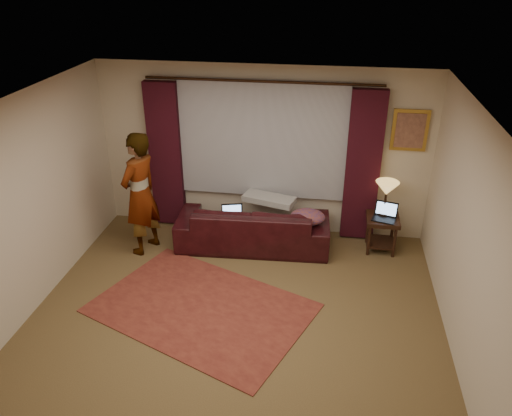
{
  "coord_description": "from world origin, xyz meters",
  "views": [
    {
      "loc": [
        1.0,
        -4.54,
        3.97
      ],
      "look_at": [
        0.1,
        1.2,
        1.0
      ],
      "focal_mm": 35.0,
      "sensor_mm": 36.0,
      "label": 1
    }
  ],
  "objects": [
    {
      "name": "clothing_pile",
      "position": [
        0.75,
        1.87,
        0.56
      ],
      "size": [
        0.56,
        0.46,
        0.21
      ],
      "primitive_type": "ellipsoid",
      "rotation": [
        0.0,
        0.0,
        -0.16
      ],
      "color": "brown",
      "rests_on": "sofa"
    },
    {
      "name": "wall_back",
      "position": [
        0.0,
        2.5,
        1.3
      ],
      "size": [
        5.0,
        0.02,
        2.6
      ],
      "primitive_type": "cube",
      "color": "beige",
      "rests_on": "ground"
    },
    {
      "name": "end_table",
      "position": [
        1.84,
        2.07,
        0.27
      ],
      "size": [
        0.47,
        0.47,
        0.54
      ],
      "primitive_type": "cube",
      "rotation": [
        0.0,
        0.0,
        -0.0
      ],
      "color": "black",
      "rests_on": "floor"
    },
    {
      "name": "wall_right",
      "position": [
        2.5,
        0.0,
        1.3
      ],
      "size": [
        0.02,
        5.0,
        2.6
      ],
      "primitive_type": "cube",
      "color": "beige",
      "rests_on": "ground"
    },
    {
      "name": "laptop_table",
      "position": [
        1.85,
        2.0,
        0.66
      ],
      "size": [
        0.41,
        0.43,
        0.24
      ],
      "primitive_type": null,
      "rotation": [
        0.0,
        0.0,
        -0.27
      ],
      "color": "black",
      "rests_on": "end_table"
    },
    {
      "name": "wall_left",
      "position": [
        -2.5,
        0.0,
        1.3
      ],
      "size": [
        0.02,
        5.0,
        2.6
      ],
      "primitive_type": "cube",
      "color": "beige",
      "rests_on": "ground"
    },
    {
      "name": "drape_right",
      "position": [
        1.5,
        2.39,
        1.18
      ],
      "size": [
        0.5,
        0.14,
        2.3
      ],
      "primitive_type": "cube",
      "color": "#320B15",
      "rests_on": "floor"
    },
    {
      "name": "area_rug",
      "position": [
        -0.45,
        0.29,
        0.01
      ],
      "size": [
        3.05,
        2.58,
        0.01
      ],
      "primitive_type": "cube",
      "rotation": [
        0.0,
        0.0,
        -0.39
      ],
      "color": "maroon",
      "rests_on": "floor"
    },
    {
      "name": "picture_frame",
      "position": [
        2.1,
        2.47,
        1.75
      ],
      "size": [
        0.5,
        0.04,
        0.6
      ],
      "primitive_type": "cube",
      "color": "#B28430",
      "rests_on": "wall_back"
    },
    {
      "name": "drape_left",
      "position": [
        -1.5,
        2.39,
        1.18
      ],
      "size": [
        0.5,
        0.14,
        2.3
      ],
      "primitive_type": "cube",
      "color": "#320B15",
      "rests_on": "floor"
    },
    {
      "name": "sheer_curtain",
      "position": [
        0.0,
        2.44,
        1.5
      ],
      "size": [
        2.5,
        0.05,
        1.8
      ],
      "primitive_type": "cube",
      "color": "#9A9BA2",
      "rests_on": "wall_back"
    },
    {
      "name": "floor",
      "position": [
        0.0,
        0.0,
        -0.01
      ],
      "size": [
        5.0,
        5.0,
        0.01
      ],
      "primitive_type": "cube",
      "color": "brown",
      "rests_on": "ground"
    },
    {
      "name": "sofa",
      "position": [
        -0.05,
        1.91,
        0.46
      ],
      "size": [
        2.31,
        1.1,
        0.91
      ],
      "primitive_type": "imported",
      "rotation": [
        0.0,
        0.0,
        3.2
      ],
      "color": "black",
      "rests_on": "floor"
    },
    {
      "name": "person",
      "position": [
        -1.63,
        1.54,
        0.92
      ],
      "size": [
        0.69,
        0.69,
        1.83
      ],
      "primitive_type": "imported",
      "rotation": [
        0.0,
        0.0,
        -1.91
      ],
      "color": "#9F9D99",
      "rests_on": "floor"
    },
    {
      "name": "ceiling",
      "position": [
        0.0,
        0.0,
        2.6
      ],
      "size": [
        5.0,
        5.0,
        0.02
      ],
      "primitive_type": "cube",
      "color": "silver",
      "rests_on": "ground"
    },
    {
      "name": "curtain_rod",
      "position": [
        0.0,
        2.39,
        2.38
      ],
      "size": [
        0.04,
        0.04,
        3.4
      ],
      "primitive_type": "cylinder",
      "color": "black",
      "rests_on": "wall_back"
    },
    {
      "name": "tiffany_lamp",
      "position": [
        1.85,
        2.14,
        0.81
      ],
      "size": [
        0.39,
        0.39,
        0.54
      ],
      "primitive_type": null,
      "rotation": [
        0.0,
        0.0,
        0.17
      ],
      "color": "olive",
      "rests_on": "end_table"
    },
    {
      "name": "laptop_sofa",
      "position": [
        -0.33,
        1.76,
        0.57
      ],
      "size": [
        0.38,
        0.4,
        0.22
      ],
      "primitive_type": null,
      "rotation": [
        0.0,
        0.0,
        0.26
      ],
      "color": "black",
      "rests_on": "sofa"
    },
    {
      "name": "throw_blanket",
      "position": [
        0.15,
        2.16,
        0.91
      ],
      "size": [
        0.83,
        0.51,
        0.09
      ],
      "primitive_type": "cube",
      "rotation": [
        0.0,
        0.0,
        -0.27
      ],
      "color": "#9F9D99",
      "rests_on": "sofa"
    }
  ]
}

